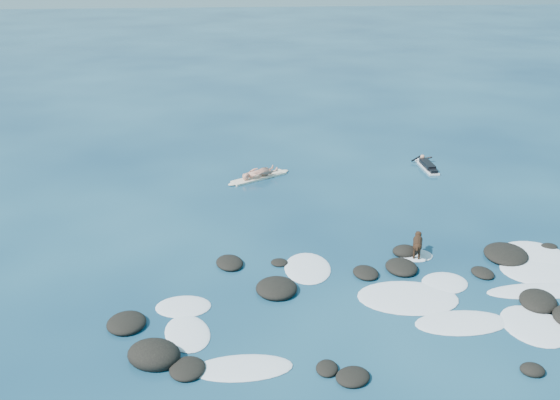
{
  "coord_description": "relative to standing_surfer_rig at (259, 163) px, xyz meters",
  "views": [
    {
      "loc": [
        -3.58,
        -15.84,
        9.25
      ],
      "look_at": [
        -1.85,
        4.0,
        0.9
      ],
      "focal_mm": 40.0,
      "sensor_mm": 36.0,
      "label": 1
    }
  ],
  "objects": [
    {
      "name": "paddling_surfer_rig",
      "position": [
        7.4,
        0.65,
        -0.55
      ],
      "size": [
        0.99,
        2.19,
        0.38
      ],
      "rotation": [
        0.0,
        0.0,
        1.6
      ],
      "color": "white",
      "rests_on": "ground"
    },
    {
      "name": "breaking_foam",
      "position": [
        4.27,
        -9.62,
        -0.67
      ],
      "size": [
        12.72,
        6.37,
        0.12
      ],
      "color": "white",
      "rests_on": "ground"
    },
    {
      "name": "dog",
      "position": [
        4.57,
        -7.36,
        -0.2
      ],
      "size": [
        0.52,
        1.11,
        0.73
      ],
      "rotation": [
        0.0,
        0.0,
        1.25
      ],
      "color": "black",
      "rests_on": "ground"
    },
    {
      "name": "reef_rocks",
      "position": [
        2.48,
        -9.86,
        -0.58
      ],
      "size": [
        13.93,
        6.92,
        0.58
      ],
      "color": "black",
      "rests_on": "ground"
    },
    {
      "name": "standing_surfer_rig",
      "position": [
        0.0,
        0.0,
        0.0
      ],
      "size": [
        2.72,
        1.8,
        1.72
      ],
      "rotation": [
        0.0,
        0.0,
        0.54
      ],
      "color": "#F2DFC2",
      "rests_on": "ground"
    },
    {
      "name": "ground",
      "position": [
        2.34,
        -8.54,
        -0.68
      ],
      "size": [
        160.0,
        160.0,
        0.0
      ],
      "primitive_type": "plane",
      "color": "#0A2642",
      "rests_on": "ground"
    }
  ]
}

